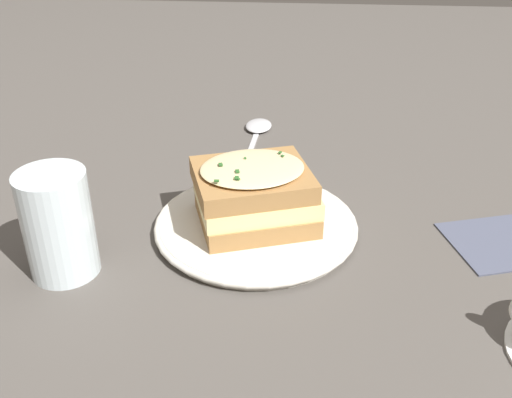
% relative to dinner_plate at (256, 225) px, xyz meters
% --- Properties ---
extents(ground_plane, '(2.40, 2.40, 0.00)m').
position_rel_dinner_plate_xyz_m(ground_plane, '(0.01, 0.03, -0.01)').
color(ground_plane, '#514C47').
extents(dinner_plate, '(0.24, 0.24, 0.01)m').
position_rel_dinner_plate_xyz_m(dinner_plate, '(0.00, 0.00, 0.00)').
color(dinner_plate, silver).
rests_on(dinner_plate, ground_plane).
extents(sandwich, '(0.16, 0.14, 0.07)m').
position_rel_dinner_plate_xyz_m(sandwich, '(-0.00, 0.00, 0.04)').
color(sandwich, '#A37542').
rests_on(sandwich, dinner_plate).
extents(water_glass, '(0.07, 0.07, 0.11)m').
position_rel_dinner_plate_xyz_m(water_glass, '(-0.19, -0.09, 0.05)').
color(water_glass, silver).
rests_on(water_glass, ground_plane).
extents(spoon, '(0.04, 0.16, 0.01)m').
position_rel_dinner_plate_xyz_m(spoon, '(-0.02, 0.29, -0.00)').
color(spoon, silver).
rests_on(spoon, ground_plane).
extents(napkin, '(0.15, 0.13, 0.00)m').
position_rel_dinner_plate_xyz_m(napkin, '(0.28, -0.00, -0.01)').
color(napkin, '#4C5166').
rests_on(napkin, ground_plane).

